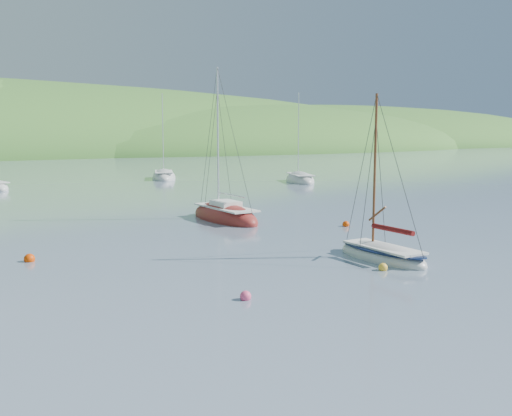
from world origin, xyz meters
TOP-DOWN VIEW (x-y plane):
  - ground at (0.00, 0.00)m, footprint 700.00×700.00m
  - daysailer_white at (4.76, 1.73)m, footprint 2.27×5.41m
  - sloop_red at (4.88, 16.17)m, footprint 2.86×7.57m
  - distant_sloop_b at (16.54, 51.14)m, footprint 6.06×8.84m
  - distant_sloop_d at (28.19, 37.58)m, footprint 6.01×8.62m
  - mooring_buoys at (3.42, 4.16)m, footprint 23.40×11.66m

SIDE VIEW (x-z plane):
  - ground at x=0.00m, z-range 0.00..0.00m
  - mooring_buoys at x=3.42m, z-range -0.13..0.37m
  - distant_sloop_d at x=28.19m, z-range -5.64..6.02m
  - distant_sloop_b at x=16.54m, z-range -5.77..6.16m
  - daysailer_white at x=4.76m, z-range -3.87..4.27m
  - sloop_red at x=4.88m, z-range -5.32..5.74m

